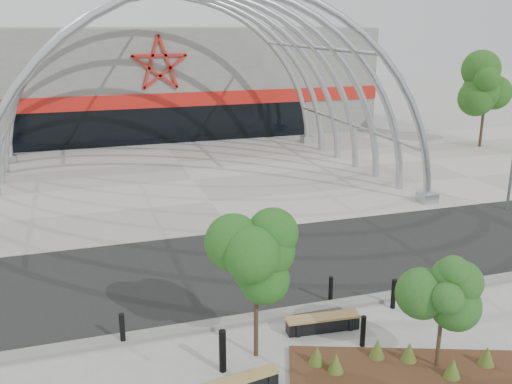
# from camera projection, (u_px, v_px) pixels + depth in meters

# --- Properties ---
(ground) EXTENTS (140.00, 140.00, 0.00)m
(ground) POSITION_uv_depth(u_px,v_px,m) (296.00, 309.00, 17.44)
(ground) COLOR gray
(ground) RESTS_ON ground
(road) EXTENTS (140.00, 7.00, 0.02)m
(road) POSITION_uv_depth(u_px,v_px,m) (260.00, 264.00, 20.63)
(road) COLOR black
(road) RESTS_ON ground
(forecourt) EXTENTS (60.00, 17.00, 0.04)m
(forecourt) POSITION_uv_depth(u_px,v_px,m) (193.00, 180.00, 31.58)
(forecourt) COLOR #9C978C
(forecourt) RESTS_ON ground
(kerb) EXTENTS (60.00, 0.50, 0.12)m
(kerb) POSITION_uv_depth(u_px,v_px,m) (299.00, 311.00, 17.20)
(kerb) COLOR slate
(kerb) RESTS_ON ground
(arena_building) EXTENTS (34.00, 15.24, 8.00)m
(arena_building) POSITION_uv_depth(u_px,v_px,m) (147.00, 78.00, 46.81)
(arena_building) COLOR slate
(arena_building) RESTS_ON ground
(vault_canopy) EXTENTS (20.80, 15.80, 20.36)m
(vault_canopy) POSITION_uv_depth(u_px,v_px,m) (193.00, 180.00, 31.58)
(vault_canopy) COLOR #A5AAB0
(vault_canopy) RESTS_ON ground
(planting_bed) EXTENTS (6.13, 3.70, 0.62)m
(planting_bed) POSITION_uv_depth(u_px,v_px,m) (404.00, 366.00, 14.30)
(planting_bed) COLOR #372016
(planting_bed) RESTS_ON ground
(street_tree_0) EXTENTS (1.68, 1.68, 3.83)m
(street_tree_0) POSITION_uv_depth(u_px,v_px,m) (256.00, 259.00, 14.23)
(street_tree_0) COLOR #33221A
(street_tree_0) RESTS_ON ground
(street_tree_1) EXTENTS (1.28, 1.28, 3.03)m
(street_tree_1) POSITION_uv_depth(u_px,v_px,m) (444.00, 291.00, 13.78)
(street_tree_1) COLOR #322519
(street_tree_1) RESTS_ON ground
(bench_1) EXTENTS (2.17, 0.64, 0.45)m
(bench_1) POSITION_uv_depth(u_px,v_px,m) (323.00, 323.00, 16.17)
(bench_1) COLOR black
(bench_1) RESTS_ON ground
(bollard_0) EXTENTS (0.15, 0.15, 0.92)m
(bollard_0) POSITION_uv_depth(u_px,v_px,m) (122.00, 329.00, 15.40)
(bollard_0) COLOR black
(bollard_0) RESTS_ON ground
(bollard_1) EXTENTS (0.18, 0.18, 1.14)m
(bollard_1) POSITION_uv_depth(u_px,v_px,m) (223.00, 351.00, 14.18)
(bollard_1) COLOR black
(bollard_1) RESTS_ON ground
(bollard_2) EXTENTS (0.14, 0.14, 0.85)m
(bollard_2) POSITION_uv_depth(u_px,v_px,m) (331.00, 289.00, 17.77)
(bollard_2) COLOR black
(bollard_2) RESTS_ON ground
(bollard_3) EXTENTS (0.14, 0.14, 0.89)m
(bollard_3) POSITION_uv_depth(u_px,v_px,m) (363.00, 331.00, 15.32)
(bollard_3) COLOR black
(bollard_3) RESTS_ON ground
(bollard_4) EXTENTS (0.15, 0.15, 0.94)m
(bollard_4) POSITION_uv_depth(u_px,v_px,m) (394.00, 294.00, 17.37)
(bollard_4) COLOR black
(bollard_4) RESTS_ON ground
(bg_tree_1) EXTENTS (2.70, 2.70, 5.91)m
(bg_tree_1) POSITION_uv_depth(u_px,v_px,m) (486.00, 86.00, 38.80)
(bg_tree_1) COLOR black
(bg_tree_1) RESTS_ON ground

